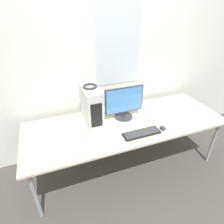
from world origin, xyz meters
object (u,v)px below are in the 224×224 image
(pc_tower, at_px, (91,106))
(mouse, at_px, (163,128))
(headphones, at_px, (90,86))
(cell_phone, at_px, (82,140))
(keyboard, at_px, (141,133))
(monitor_main, at_px, (124,103))

(pc_tower, xyz_separation_m, mouse, (0.73, -0.40, -0.22))
(headphones, xyz_separation_m, cell_phone, (-0.19, -0.27, -0.48))
(pc_tower, relative_size, keyboard, 1.10)
(cell_phone, bearing_deg, mouse, -19.08)
(keyboard, relative_size, mouse, 4.99)
(mouse, height_order, cell_phone, mouse)
(mouse, bearing_deg, cell_phone, 171.68)
(keyboard, bearing_deg, mouse, -1.14)
(pc_tower, distance_m, keyboard, 0.64)
(headphones, height_order, cell_phone, headphones)
(mouse, relative_size, cell_phone, 0.57)
(headphones, relative_size, cell_phone, 1.05)
(keyboard, bearing_deg, headphones, 138.67)
(mouse, bearing_deg, pc_tower, 150.92)
(mouse, xyz_separation_m, cell_phone, (-0.92, 0.13, -0.01))
(pc_tower, distance_m, headphones, 0.25)
(monitor_main, bearing_deg, headphones, 179.15)
(pc_tower, height_order, mouse, pc_tower)
(keyboard, height_order, mouse, mouse)
(monitor_main, distance_m, cell_phone, 0.69)
(keyboard, bearing_deg, pc_tower, 138.73)
(pc_tower, distance_m, cell_phone, 0.40)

